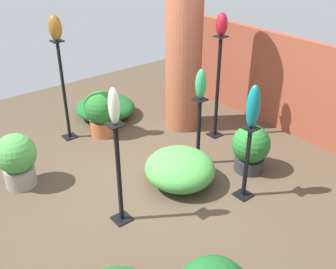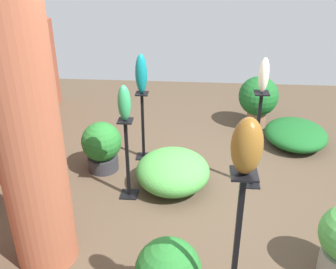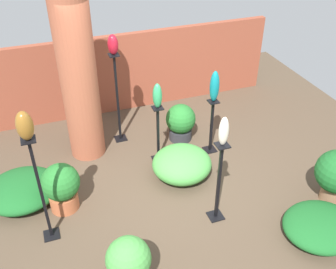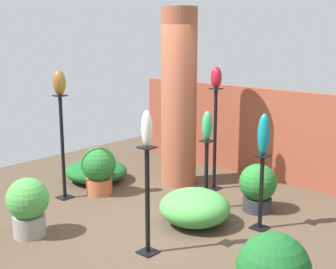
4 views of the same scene
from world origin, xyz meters
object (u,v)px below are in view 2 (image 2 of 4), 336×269
(pedestal_ivory, at_px, (256,145))
(potted_plant_back_center, at_px, (258,98))
(art_vase_bronze, at_px, (247,146))
(art_vase_jade, at_px, (124,103))
(brick_pillar, at_px, (26,126))
(pedestal_teal, at_px, (143,129))
(art_vase_ruby, at_px, (27,62))
(art_vase_ivory, at_px, (264,75))
(pedestal_ruby, at_px, (44,158))
(art_vase_teal, at_px, (141,74))
(potted_plant_front_left, at_px, (102,146))
(pedestal_jade, at_px, (128,163))

(pedestal_ivory, height_order, potted_plant_back_center, pedestal_ivory)
(art_vase_bronze, relative_size, art_vase_jade, 0.88)
(brick_pillar, height_order, pedestal_teal, brick_pillar)
(art_vase_bronze, height_order, potted_plant_back_center, art_vase_bronze)
(brick_pillar, height_order, art_vase_bronze, brick_pillar)
(art_vase_ruby, height_order, art_vase_bronze, art_vase_ruby)
(potted_plant_back_center, bearing_deg, brick_pillar, 142.65)
(art_vase_ivory, bearing_deg, pedestal_ruby, 108.90)
(pedestal_ivory, distance_m, art_vase_teal, 1.65)
(art_vase_teal, bearing_deg, art_vase_ruby, 148.10)
(pedestal_ivory, bearing_deg, potted_plant_front_left, 83.29)
(pedestal_ivory, height_order, art_vase_ivory, art_vase_ivory)
(art_vase_ruby, bearing_deg, potted_plant_front_left, -19.07)
(brick_pillar, xyz_separation_m, potted_plant_front_left, (1.58, -0.18, -1.03))
(art_vase_jade, relative_size, art_vase_ivory, 1.02)
(art_vase_jade, bearing_deg, potted_plant_back_center, -40.41)
(art_vase_ruby, xyz_separation_m, art_vase_teal, (1.33, -0.83, -0.53))
(potted_plant_back_center, distance_m, potted_plant_front_left, 2.60)
(pedestal_ivory, bearing_deg, art_vase_bronze, 168.87)
(art_vase_ivory, distance_m, potted_plant_back_center, 1.94)
(pedestal_teal, bearing_deg, art_vase_jade, 176.38)
(brick_pillar, bearing_deg, pedestal_ivory, -56.78)
(art_vase_ruby, xyz_separation_m, art_vase_bronze, (-1.38, -1.81, -0.03))
(brick_pillar, bearing_deg, art_vase_ivory, -56.78)
(art_vase_ruby, bearing_deg, pedestal_ruby, -82.87)
(art_vase_ruby, distance_m, art_vase_jade, 1.05)
(pedestal_ivory, distance_m, potted_plant_front_left, 1.92)
(pedestal_teal, xyz_separation_m, art_vase_ruby, (-1.33, 0.83, 1.31))
(art_vase_ruby, xyz_separation_m, art_vase_ivory, (0.76, -2.23, -0.33))
(pedestal_ivory, distance_m, pedestal_teal, 1.52)
(pedestal_teal, distance_m, art_vase_teal, 0.77)
(pedestal_ivory, distance_m, potted_plant_back_center, 1.70)
(pedestal_jade, distance_m, pedestal_teal, 0.89)
(potted_plant_back_center, relative_size, potted_plant_front_left, 1.24)
(pedestal_jade, relative_size, art_vase_bronze, 2.78)
(art_vase_teal, bearing_deg, brick_pillar, 160.95)
(art_vase_bronze, bearing_deg, art_vase_jade, 29.83)
(potted_plant_back_center, bearing_deg, art_vase_ruby, 134.59)
(brick_pillar, bearing_deg, art_vase_jade, -30.55)
(pedestal_ruby, xyz_separation_m, pedestal_teal, (1.33, -0.83, -0.30))
(pedestal_ivory, relative_size, art_vase_ivory, 3.13)
(art_vase_jade, bearing_deg, art_vase_ivory, -77.39)
(brick_pillar, xyz_separation_m, potted_plant_back_center, (3.04, -2.32, -0.90))
(art_vase_jade, distance_m, potted_plant_front_left, 1.08)
(potted_plant_front_left, bearing_deg, art_vase_ivory, -96.71)
(art_vase_ivory, xyz_separation_m, art_vase_teal, (0.57, 1.41, -0.21))
(pedestal_jade, bearing_deg, pedestal_ruby, 119.56)
(pedestal_ruby, relative_size, art_vase_teal, 3.10)
(art_vase_bronze, bearing_deg, pedestal_ruby, 52.77)
(art_vase_bronze, relative_size, potted_plant_back_center, 0.43)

